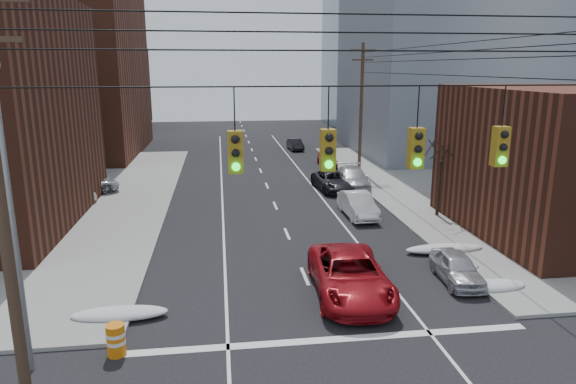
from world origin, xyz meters
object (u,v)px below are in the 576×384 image
object	(u,v)px
red_pickup	(350,275)
parked_car_f	(295,144)
lot_car_b	(84,184)
parked_car_a	(457,268)
lot_car_a	(64,194)
parked_car_b	(358,205)
parked_car_c	(333,181)
parked_car_e	(327,159)
lot_car_d	(20,184)
parked_car_d	(352,178)
construction_barrel	(116,340)

from	to	relation	value
red_pickup	parked_car_f	xyz separation A→B (m)	(3.30, 37.38, -0.24)
red_pickup	lot_car_b	bearing A→B (deg)	131.44
parked_car_a	lot_car_a	bearing A→B (deg)	147.71
parked_car_b	parked_car_c	bearing A→B (deg)	88.81
parked_car_e	lot_car_d	size ratio (longest dim) A/B	0.84
parked_car_b	lot_car_d	xyz separation A→B (m)	(-22.60, 8.18, 0.20)
parked_car_c	parked_car_f	size ratio (longest dim) A/B	1.34
parked_car_c	parked_car_d	xyz separation A→B (m)	(1.60, 0.42, 0.09)
lot_car_a	construction_barrel	distance (m)	20.54
parked_car_a	parked_car_f	bearing A→B (deg)	97.10
parked_car_b	construction_barrel	distance (m)	18.58
lot_car_a	lot_car_b	world-z (taller)	lot_car_b
lot_car_a	lot_car_d	world-z (taller)	lot_car_d
parked_car_d	lot_car_b	world-z (taller)	parked_car_d
red_pickup	construction_barrel	world-z (taller)	red_pickup
lot_car_a	lot_car_d	xyz separation A→B (m)	(-3.86, 3.14, 0.14)
lot_car_b	construction_barrel	world-z (taller)	lot_car_b
parked_car_b	parked_car_f	size ratio (longest dim) A/B	1.20
red_pickup	parked_car_d	xyz separation A→B (m)	(4.90, 18.39, -0.07)
parked_car_b	parked_car_f	distance (m)	26.48
parked_car_a	parked_car_c	size ratio (longest dim) A/B	0.74
parked_car_b	parked_car_d	size ratio (longest dim) A/B	0.83
parked_car_b	lot_car_b	world-z (taller)	lot_car_b
parked_car_e	lot_car_b	size ratio (longest dim) A/B	0.81
lot_car_a	construction_barrel	xyz separation A→B (m)	(6.88, -19.35, -0.26)
parked_car_f	lot_car_d	bearing A→B (deg)	-144.91
parked_car_c	parked_car_f	bearing A→B (deg)	84.71
parked_car_a	parked_car_b	distance (m)	10.34
red_pickup	construction_barrel	xyz separation A→B (m)	(-8.55, -3.41, -0.31)
lot_car_a	lot_car_d	distance (m)	4.98
parked_car_b	construction_barrel	bearing A→B (deg)	-130.83
parked_car_d	construction_barrel	distance (m)	25.62
parked_car_e	construction_barrel	bearing A→B (deg)	-109.95
parked_car_b	parked_car_f	world-z (taller)	parked_car_b
parked_car_c	parked_car_e	world-z (taller)	parked_car_c
parked_car_a	red_pickup	bearing A→B (deg)	-167.54
parked_car_a	parked_car_d	size ratio (longest dim) A/B	0.69
parked_car_e	parked_car_a	bearing A→B (deg)	-86.59
red_pickup	lot_car_a	distance (m)	22.18
red_pickup	parked_car_c	xyz separation A→B (m)	(3.30, 17.97, -0.16)
parked_car_b	parked_car_f	xyz separation A→B (m)	(0.00, 26.48, -0.12)
parked_car_c	lot_car_b	distance (m)	18.13
parked_car_d	construction_barrel	world-z (taller)	parked_car_d
parked_car_e	lot_car_a	bearing A→B (deg)	-146.48
parked_car_f	parked_car_d	bearing A→B (deg)	-89.10
parked_car_f	lot_car_a	size ratio (longest dim) A/B	0.95
parked_car_c	lot_car_d	world-z (taller)	lot_car_d
parked_car_a	parked_car_f	world-z (taller)	parked_car_a
parked_car_b	parked_car_d	xyz separation A→B (m)	(1.60, 7.50, 0.05)
parked_car_a	parked_car_b	size ratio (longest dim) A/B	0.83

